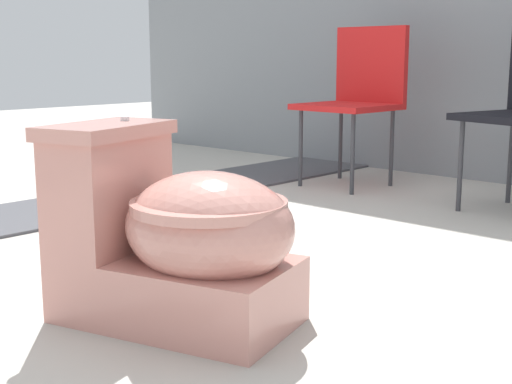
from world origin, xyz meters
TOP-DOWN VIEW (x-y plane):
  - ground_plane at (0.00, 0.00)m, footprint 14.00×14.00m
  - gravel_strip at (-1.15, 0.50)m, footprint 0.56×8.00m
  - toilet at (0.26, -0.19)m, footprint 0.71×0.53m
  - folding_chair_left at (-0.58, 1.81)m, footprint 0.45×0.45m

SIDE VIEW (x-z plane):
  - ground_plane at x=0.00m, z-range 0.00..0.00m
  - gravel_strip at x=-1.15m, z-range 0.00..0.01m
  - toilet at x=0.26m, z-range -0.04..0.48m
  - folding_chair_left at x=-0.58m, z-range 0.09..0.93m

